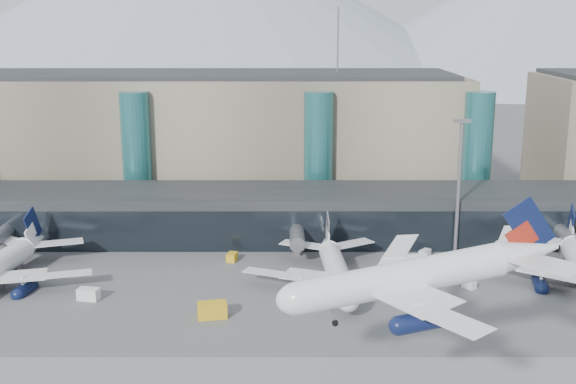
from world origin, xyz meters
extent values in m
plane|color=#515154|center=(0.00, 0.00, 0.00)|extent=(900.00, 900.00, 0.00)
cube|color=black|center=(0.00, 58.00, 5.00)|extent=(170.00, 18.00, 10.00)
cube|color=black|center=(0.00, 49.10, 4.00)|extent=(170.00, 0.40, 8.00)
cylinder|color=slate|center=(-55.00, 47.00, 4.20)|extent=(2.80, 14.00, 2.80)
cube|color=slate|center=(-55.00, 47.00, 1.20)|extent=(1.20, 1.20, 2.40)
cylinder|color=slate|center=(0.00, 47.00, 4.20)|extent=(2.80, 14.00, 2.80)
cube|color=slate|center=(0.00, 47.00, 1.20)|extent=(1.20, 1.20, 2.40)
cylinder|color=slate|center=(50.00, 47.00, 4.20)|extent=(2.80, 14.00, 2.80)
cube|color=slate|center=(50.00, 47.00, 1.20)|extent=(1.20, 1.20, 2.40)
cube|color=gray|center=(-25.00, 90.00, 15.00)|extent=(130.00, 30.00, 30.00)
cube|color=black|center=(-25.00, 90.00, 30.50)|extent=(123.50, 28.00, 1.00)
cylinder|color=#26686B|center=(-35.00, 74.00, 14.00)|extent=(6.40, 6.40, 28.00)
cylinder|color=#26686B|center=(5.00, 74.00, 14.00)|extent=(6.40, 6.40, 28.00)
cylinder|color=#26686B|center=(40.00, 74.00, 14.00)|extent=(6.40, 6.40, 28.00)
cylinder|color=slate|center=(10.00, 90.00, 38.00)|extent=(0.40, 0.40, 16.00)
cone|color=gray|center=(160.00, 380.00, 42.50)|extent=(340.00, 340.00, 85.00)
cylinder|color=slate|center=(30.00, 48.00, 12.50)|extent=(0.70, 0.70, 25.00)
cube|color=slate|center=(30.00, 48.00, 25.30)|extent=(3.00, 1.20, 0.60)
cylinder|color=silver|center=(11.95, -9.67, 18.00)|extent=(22.11, 5.10, 3.63)
ellipsoid|color=silver|center=(1.02, -10.40, 18.00)|extent=(5.32, 3.97, 3.63)
cone|color=silver|center=(26.00, -8.72, 18.18)|extent=(6.49, 4.05, 3.63)
cube|color=silver|center=(14.04, -17.37, 17.40)|extent=(12.22, 16.28, 0.18)
cylinder|color=#0D163A|center=(12.66, -15.58, 15.55)|extent=(4.51, 2.29, 2.00)
cube|color=silver|center=(26.30, -13.09, 18.36)|extent=(6.96, 8.56, 0.15)
cube|color=silver|center=(12.98, -1.75, 17.40)|extent=(10.61, 16.52, 0.18)
cylinder|color=#0D163A|center=(11.86, -3.71, 15.55)|extent=(4.51, 2.29, 2.00)
cube|color=silver|center=(25.71, -4.34, 18.36)|extent=(6.18, 8.71, 0.15)
cube|color=#0D163A|center=(26.32, -8.69, 21.09)|extent=(5.42, 0.58, 6.39)
cube|color=maroon|center=(25.38, -8.76, 20.00)|extent=(3.64, 0.50, 3.49)
cylinder|color=slate|center=(4.30, -10.18, 15.64)|extent=(0.15, 0.15, 2.90)
cylinder|color=black|center=(4.30, -10.18, 14.37)|extent=(0.66, 0.27, 0.64)
cylinder|color=black|center=(13.03, -11.78, 14.37)|extent=(0.85, 0.38, 0.83)
cylinder|color=black|center=(12.74, -7.43, 14.37)|extent=(0.85, 0.38, 0.83)
cone|color=silver|center=(-48.12, 46.27, 4.65)|extent=(5.07, 7.44, 3.99)
cube|color=silver|center=(-41.89, 31.28, 3.79)|extent=(18.14, 10.25, 0.20)
cylinder|color=#0D163A|center=(-44.16, 30.27, 1.75)|extent=(2.96, 5.11, 2.20)
cube|color=silver|center=(-43.37, 45.48, 4.85)|extent=(9.57, 6.11, 0.16)
cube|color=silver|center=(-52.87, 47.06, 4.85)|extent=(9.19, 8.17, 0.16)
cube|color=#0D163A|center=(-48.06, 46.61, 7.84)|extent=(1.22, 5.92, 7.02)
cube|color=silver|center=(-48.23, 45.59, 6.64)|extent=(0.93, 3.98, 3.84)
cylinder|color=black|center=(-48.13, 31.62, 0.46)|extent=(0.50, 0.96, 0.91)
cylinder|color=silver|center=(6.28, 31.00, 4.12)|extent=(5.12, 22.52, 3.70)
ellipsoid|color=silver|center=(7.00, 19.86, 4.12)|extent=(4.02, 5.41, 3.70)
cone|color=silver|center=(5.36, 45.32, 4.31)|extent=(4.10, 6.60, 3.70)
cube|color=silver|center=(14.14, 33.10, 3.51)|extent=(16.59, 12.41, 0.18)
cylinder|color=#0D163A|center=(12.31, 31.71, 1.62)|extent=(2.32, 4.59, 2.03)
cube|color=silver|center=(9.82, 45.61, 4.49)|extent=(8.73, 7.07, 0.15)
cube|color=silver|center=(-1.78, 32.08, 3.51)|extent=(16.83, 10.85, 0.18)
cylinder|color=#0D163A|center=(0.21, 30.93, 1.62)|extent=(2.32, 4.59, 2.03)
cube|color=silver|center=(0.91, 45.04, 4.49)|extent=(8.87, 6.32, 0.15)
cube|color=slate|center=(5.34, 45.64, 7.27)|extent=(0.58, 5.53, 6.51)
cube|color=silver|center=(5.40, 44.69, 6.16)|extent=(0.50, 3.70, 3.56)
cylinder|color=slate|center=(6.78, 23.20, 1.72)|extent=(0.15, 0.15, 2.96)
cylinder|color=black|center=(6.78, 23.20, 0.42)|extent=(0.28, 0.67, 0.66)
cylinder|color=black|center=(8.44, 32.10, 0.42)|extent=(0.38, 0.86, 0.84)
cylinder|color=black|center=(4.01, 31.81, 0.42)|extent=(0.38, 0.86, 0.84)
cone|color=silver|center=(50.67, 46.86, 4.87)|extent=(5.59, 7.92, 4.18)
cube|color=silver|center=(38.85, 34.64, 3.97)|extent=(18.08, 15.74, 0.21)
cylinder|color=#0D163A|center=(40.67, 32.78, 1.84)|extent=(3.30, 5.41, 2.30)
cube|color=silver|center=(45.73, 47.91, 5.08)|extent=(9.49, 8.79, 0.17)
cube|color=#0D163A|center=(50.74, 47.21, 8.21)|extent=(1.55, 6.16, 7.36)
cube|color=silver|center=(50.52, 46.16, 6.96)|extent=(1.16, 4.15, 4.02)
cylinder|color=black|center=(45.06, 32.58, 0.48)|extent=(0.56, 1.01, 0.95)
cube|color=silver|center=(-33.33, 25.04, 0.93)|extent=(3.63, 2.50, 1.87)
cube|color=gold|center=(-11.98, 43.74, 0.75)|extent=(2.08, 2.85, 1.49)
cube|color=#46474B|center=(18.86, 27.27, 0.86)|extent=(3.50, 2.91, 1.72)
cube|color=silver|center=(23.91, 46.00, 0.70)|extent=(2.58, 2.73, 1.40)
cube|color=#46474B|center=(-49.70, 37.63, 1.06)|extent=(2.46, 4.01, 2.12)
cube|color=silver|center=(28.23, 30.01, 0.65)|extent=(2.40, 2.57, 1.31)
cube|color=gold|center=(-13.00, 18.00, 1.19)|extent=(4.66, 3.04, 2.38)
camera|label=1|loc=(-1.77, -82.13, 43.60)|focal=45.00mm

